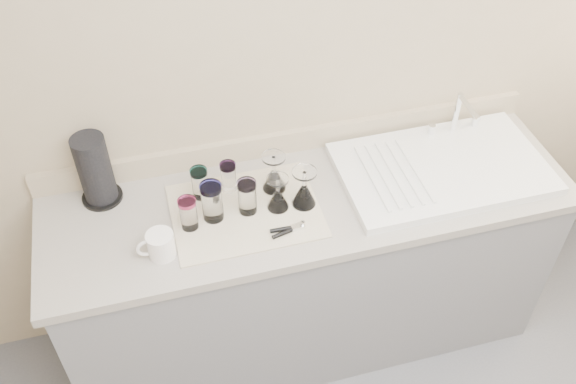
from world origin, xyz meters
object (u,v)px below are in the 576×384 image
object	(u,v)px
paper_towel_roll	(95,170)
tumbler_magenta	(188,213)
can_opener	(288,230)
tumbler_cyan	(200,183)
tumbler_lavender	(247,197)
goblet_front_right	(304,193)
white_mug	(160,245)
goblet_back_left	(274,177)
goblet_front_left	(278,197)
sink_unit	(442,168)
tumbler_purple	(229,176)
tumbler_blue	(212,201)

from	to	relation	value
paper_towel_roll	tumbler_magenta	bearing A→B (deg)	-38.91
tumbler_magenta	can_opener	xyz separation A→B (m)	(0.34, -0.12, -0.06)
tumbler_cyan	tumbler_lavender	bearing A→B (deg)	-38.61
tumbler_lavender	can_opener	distance (m)	0.19
tumbler_magenta	goblet_front_right	world-z (taller)	goblet_front_right
white_mug	tumbler_magenta	bearing A→B (deg)	40.48
tumbler_cyan	can_opener	bearing A→B (deg)	-44.38
tumbler_lavender	goblet_front_right	distance (m)	0.21
goblet_back_left	paper_towel_roll	bearing A→B (deg)	168.89
tumbler_cyan	goblet_back_left	size ratio (longest dim) A/B	0.81
tumbler_magenta	tumbler_lavender	bearing A→B (deg)	6.02
goblet_front_left	paper_towel_roll	distance (m)	0.68
sink_unit	goblet_back_left	bearing A→B (deg)	173.62
tumbler_magenta	white_mug	distance (m)	0.16
tumbler_cyan	tumbler_purple	world-z (taller)	tumbler_cyan
tumbler_magenta	paper_towel_roll	xyz separation A→B (m)	(-0.30, 0.24, 0.07)
sink_unit	tumbler_magenta	distance (m)	1.02
tumbler_purple	can_opener	xyz separation A→B (m)	(0.16, -0.28, -0.05)
goblet_front_left	paper_towel_roll	bearing A→B (deg)	160.02
goblet_front_left	goblet_front_right	xyz separation A→B (m)	(0.10, -0.01, 0.01)
tumbler_magenta	goblet_back_left	distance (m)	0.37
can_opener	sink_unit	bearing A→B (deg)	13.10
tumbler_magenta	goblet_back_left	xyz separation A→B (m)	(0.35, 0.12, -0.01)
tumbler_lavender	goblet_back_left	world-z (taller)	goblet_back_left
tumbler_cyan	tumbler_purple	bearing A→B (deg)	5.76
tumbler_magenta	white_mug	xyz separation A→B (m)	(-0.12, -0.10, -0.03)
goblet_front_left	tumbler_lavender	bearing A→B (deg)	174.23
tumbler_purple	can_opener	world-z (taller)	tumbler_purple
tumbler_magenta	paper_towel_roll	size ratio (longest dim) A/B	0.46
goblet_back_left	white_mug	size ratio (longest dim) A/B	1.17
white_mug	paper_towel_roll	size ratio (longest dim) A/B	0.48
goblet_front_left	goblet_front_right	distance (m)	0.10
goblet_front_right	tumbler_cyan	bearing A→B (deg)	158.76
tumbler_lavender	goblet_front_left	distance (m)	0.12
white_mug	goblet_back_left	bearing A→B (deg)	24.97
goblet_front_left	white_mug	distance (m)	0.47
tumbler_magenta	tumbler_blue	world-z (taller)	tumbler_blue
goblet_front_right	can_opener	bearing A→B (deg)	-127.97
goblet_front_left	tumbler_magenta	bearing A→B (deg)	-177.96
sink_unit	tumbler_magenta	world-z (taller)	sink_unit
can_opener	tumbler_purple	bearing A→B (deg)	119.97
goblet_back_left	goblet_front_right	size ratio (longest dim) A/B	0.99
tumbler_purple	goblet_front_left	xyz separation A→B (m)	(0.16, -0.15, -0.01)
tumbler_lavender	white_mug	bearing A→B (deg)	-159.96
sink_unit	can_opener	bearing A→B (deg)	-166.90
tumbler_cyan	white_mug	size ratio (longest dim) A/B	0.95
tumbler_purple	tumbler_lavender	world-z (taller)	tumbler_lavender
tumbler_magenta	can_opener	distance (m)	0.36
tumbler_magenta	tumbler_blue	bearing A→B (deg)	14.09
sink_unit	goblet_back_left	size ratio (longest dim) A/B	5.05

